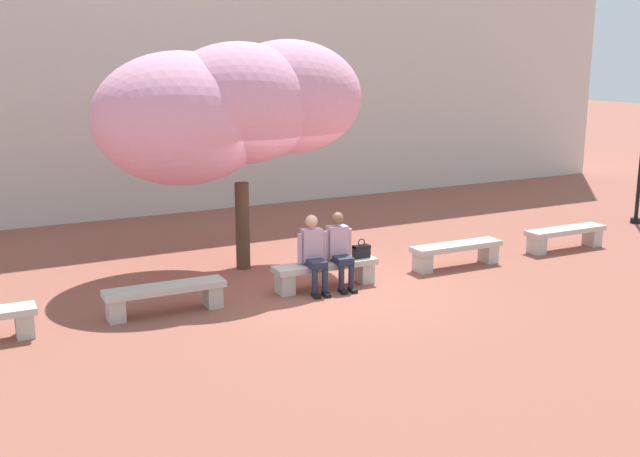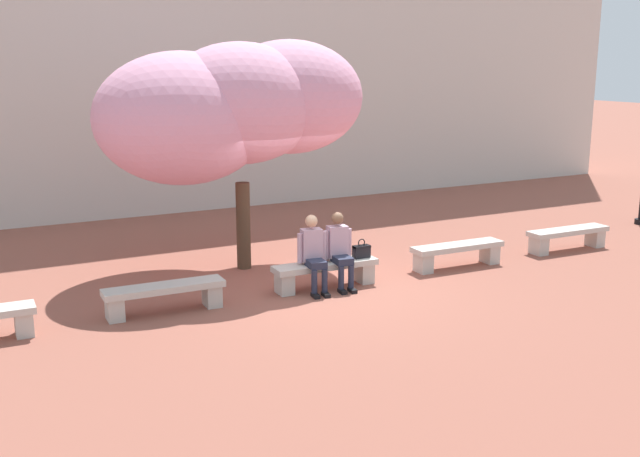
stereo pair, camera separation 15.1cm
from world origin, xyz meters
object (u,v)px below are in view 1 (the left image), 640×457
Objects in this scene: stone_bench_center at (326,271)px; stone_bench_near_east at (456,251)px; stone_bench_near_west at (165,294)px; handbag at (361,250)px; person_seated_left at (314,251)px; person_seated_right at (339,247)px; stone_bench_east_end at (565,235)px; cherry_tree_main at (230,108)px.

stone_bench_near_east is at bearing 0.00° from stone_bench_center.
handbag is at bearing -0.31° from stone_bench_near_west.
person_seated_left reaches higher than handbag.
stone_bench_center is at bearing 0.00° from stone_bench_near_west.
stone_bench_near_east is 1.45× the size of person_seated_right.
person_seated_left is 0.50m from person_seated_right.
stone_bench_near_west is 1.00× the size of stone_bench_near_east.
cherry_tree_main is (-6.51, 1.92, 2.66)m from stone_bench_east_end.
cherry_tree_main is (-0.91, 1.92, 2.66)m from stone_bench_center.
cherry_tree_main is (1.89, 1.92, 2.66)m from stone_bench_near_west.
cherry_tree_main is at bearing 45.57° from stone_bench_near_west.
stone_bench_near_west is 0.38× the size of cherry_tree_main.
stone_bench_center is 1.45× the size of person_seated_left.
stone_bench_near_west is 3.79m from cherry_tree_main.
stone_bench_near_east is (2.80, 0.00, 0.00)m from stone_bench_center.
stone_bench_center is at bearing 180.00° from stone_bench_east_end.
stone_bench_near_east is 2.80m from stone_bench_east_end.
stone_bench_center is 0.75m from handbag.
stone_bench_center is (2.80, 0.00, 0.00)m from stone_bench_near_west.
person_seated_right is at bearing -179.43° from stone_bench_east_end.
person_seated_left and person_seated_right have the same top height.
person_seated_right is at bearing -178.81° from stone_bench_near_east.
cherry_tree_main is (-1.15, 1.98, 2.27)m from person_seated_right.
cherry_tree_main reaches higher than stone_bench_near_west.
person_seated_left is 0.26× the size of cherry_tree_main.
person_seated_left is (-3.06, -0.05, 0.39)m from stone_bench_near_east.
stone_bench_east_end is 1.45× the size of person_seated_right.
stone_bench_near_east is 3.08m from person_seated_left.
stone_bench_near_west is at bearing 179.69° from handbag.
stone_bench_near_east is at bearing 180.00° from stone_bench_east_end.
stone_bench_near_west is 2.80m from stone_bench_center.
person_seated_left reaches higher than stone_bench_near_west.
person_seated_right is at bearing -12.52° from stone_bench_center.
person_seated_left is at bearing -179.48° from stone_bench_east_end.
handbag is at bearing -50.34° from cherry_tree_main.
person_seated_left is at bearing -71.64° from cherry_tree_main.
cherry_tree_main is (-1.61, 1.94, 2.39)m from handbag.
stone_bench_east_end is at bearing 0.22° from handbag.
stone_bench_near_west and stone_bench_east_end have the same top height.
person_seated_left reaches higher than stone_bench_center.
stone_bench_east_end is 5.51× the size of handbag.
stone_bench_center is 3.41m from cherry_tree_main.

